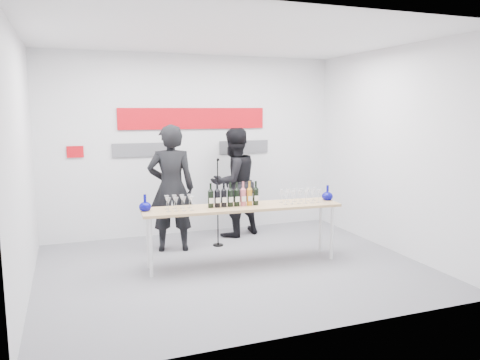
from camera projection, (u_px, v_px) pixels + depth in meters
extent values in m
plane|color=slate|center=(233.00, 267.00, 6.28)|extent=(5.00, 5.00, 0.00)
cube|color=silver|center=(194.00, 145.00, 7.91)|extent=(5.00, 0.04, 3.00)
cube|color=red|center=(194.00, 118.00, 7.81)|extent=(2.50, 0.02, 0.35)
cube|color=#59595E|center=(140.00, 150.00, 7.58)|extent=(0.90, 0.02, 0.22)
cube|color=#59595E|center=(244.00, 147.00, 8.20)|extent=(0.90, 0.02, 0.22)
cube|color=red|center=(75.00, 152.00, 7.24)|extent=(0.25, 0.02, 0.18)
cube|color=#DEAE77|center=(243.00, 207.00, 6.33)|extent=(2.73, 0.72, 0.04)
cylinder|color=silver|center=(151.00, 247.00, 5.87)|extent=(0.04, 0.04, 0.77)
cylinder|color=silver|center=(332.00, 233.00, 6.57)|extent=(0.04, 0.04, 0.77)
cylinder|color=silver|center=(148.00, 240.00, 6.21)|extent=(0.04, 0.04, 0.77)
cylinder|color=silver|center=(320.00, 226.00, 6.91)|extent=(0.04, 0.04, 0.77)
imported|color=black|center=(171.00, 188.00, 6.92)|extent=(0.77, 0.58, 1.89)
imported|color=black|center=(234.00, 182.00, 7.76)|extent=(1.05, 0.93, 1.80)
cylinder|color=black|center=(218.00, 245.00, 7.29)|extent=(0.16, 0.16, 0.02)
cylinder|color=black|center=(218.00, 204.00, 7.19)|extent=(0.02, 0.02, 1.33)
sphere|color=black|center=(218.00, 160.00, 7.06)|extent=(0.04, 0.04, 0.04)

